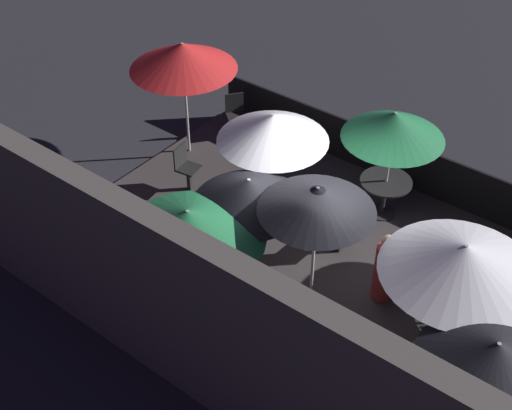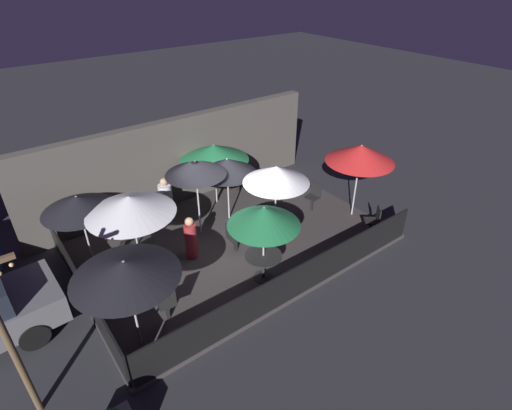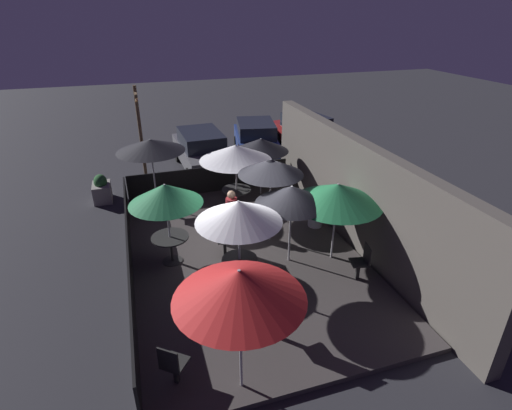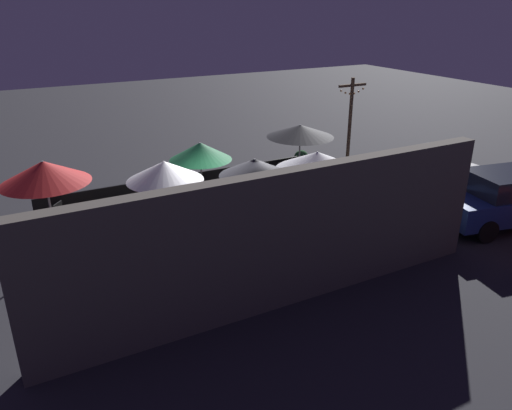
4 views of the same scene
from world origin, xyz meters
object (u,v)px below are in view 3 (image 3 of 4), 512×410
object	(u,v)px
patio_umbrella_1	(236,153)
patron_1	(316,209)
patio_chair_4	(227,238)
parked_car_1	(256,139)
light_post	(140,132)
patio_chair_2	(166,201)
patio_umbrella_8	(150,145)
patio_umbrella_0	(165,194)
patio_chair_0	(173,364)
patio_chair_1	(279,318)
patio_chair_3	(362,261)
dining_table_0	(170,242)
patio_umbrella_4	(291,195)
dining_table_1	(237,193)
patio_umbrella_2	(239,211)
parked_car_2	(305,132)
patio_umbrella_3	(239,285)
patio_umbrella_6	(271,167)
planter_box	(102,189)
parked_car_0	(202,150)
dining_table_2	(240,265)
patron_0	(232,213)
patio_umbrella_7	(337,194)
patio_umbrella_5	(261,145)

from	to	relation	value
patio_umbrella_1	patron_1	distance (m)	3.01
patio_chair_4	parked_car_1	bearing A→B (deg)	-110.00
light_post	parked_car_1	bearing A→B (deg)	110.48
patio_chair_2	patio_umbrella_8	bearing A→B (deg)	113.24
patio_umbrella_0	patio_chair_0	bearing A→B (deg)	-6.27
patio_chair_1	patio_chair_3	world-z (taller)	patio_chair_1
dining_table_0	patio_chair_3	distance (m)	4.81
patio_umbrella_4	patio_chair_4	xyz separation A→B (m)	(-0.79, -1.48, -1.39)
dining_table_1	patron_1	xyz separation A→B (m)	(1.78, 1.99, -0.01)
parked_car_1	patron_1	bearing A→B (deg)	8.76
patio_umbrella_2	parked_car_2	xyz separation A→B (m)	(-9.43, 5.85, -1.29)
patio_umbrella_3	light_post	world-z (taller)	light_post
patio_umbrella_1	parked_car_2	xyz separation A→B (m)	(-5.48, 4.86, -1.24)
patio_umbrella_6	planter_box	bearing A→B (deg)	-133.66
planter_box	light_post	size ratio (longest dim) A/B	0.26
parked_car_2	parked_car_1	bearing A→B (deg)	-90.96
dining_table_0	parked_car_0	world-z (taller)	parked_car_0
parked_car_1	patio_chair_2	bearing A→B (deg)	-32.22
patio_chair_4	patio_umbrella_8	bearing A→B (deg)	-63.47
patio_umbrella_6	parked_car_2	distance (m)	8.94
patio_chair_2	dining_table_0	bearing A→B (deg)	-86.64
planter_box	patio_chair_3	bearing A→B (deg)	41.90
patio_chair_2	parked_car_1	size ratio (longest dim) A/B	0.22
patio_chair_3	parked_car_2	xyz separation A→B (m)	(-10.02, 2.96, 0.22)
patio_umbrella_6	parked_car_0	world-z (taller)	patio_umbrella_6
patio_umbrella_0	dining_table_2	size ratio (longest dim) A/B	2.65
patio_umbrella_0	patron_0	size ratio (longest dim) A/B	1.68
patio_umbrella_7	patio_chair_1	world-z (taller)	patio_umbrella_7
parked_car_2	patio_chair_1	bearing A→B (deg)	-36.45
planter_box	parked_car_1	size ratio (longest dim) A/B	0.23
dining_table_2	patio_chair_2	distance (m)	4.40
patio_umbrella_3	patron_0	distance (m)	5.70
parked_car_2	patio_umbrella_7	bearing A→B (deg)	-29.78
patio_chair_0	patio_chair_3	size ratio (longest dim) A/B	1.00
patio_umbrella_7	parked_car_2	world-z (taller)	patio_umbrella_7
parked_car_1	patio_umbrella_8	bearing A→B (deg)	-38.88
patio_umbrella_6	patio_chair_2	bearing A→B (deg)	-132.13
patron_0	dining_table_0	bearing A→B (deg)	177.19
patio_chair_4	light_post	xyz separation A→B (m)	(-5.69, -1.75, 1.47)
patio_chair_4	light_post	size ratio (longest dim) A/B	0.25
patron_0	patron_1	xyz separation A→B (m)	(0.46, 2.49, -0.02)
dining_table_2	patio_chair_4	distance (m)	1.48
patio_chair_0	parked_car_2	distance (m)	14.07
parked_car_2	patio_umbrella_1	bearing A→B (deg)	-51.74
patio_umbrella_2	light_post	distance (m)	7.36
patio_umbrella_0	patio_umbrella_1	world-z (taller)	patio_umbrella_1
patio_umbrella_2	patio_umbrella_5	size ratio (longest dim) A/B	1.12
patio_umbrella_6	patron_1	bearing A→B (deg)	102.08
dining_table_2	patio_umbrella_3	bearing A→B (deg)	-15.07
patio_umbrella_1	patio_umbrella_6	size ratio (longest dim) A/B	0.94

